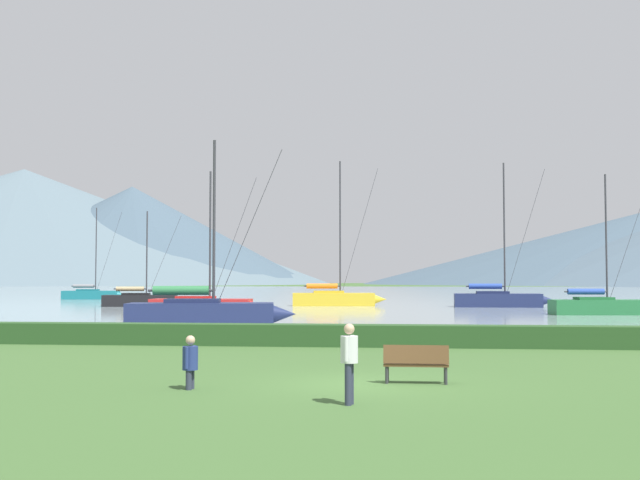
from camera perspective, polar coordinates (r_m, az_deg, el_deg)
The scene contains 15 objects.
ground_plane at distance 19.99m, azimuth 3.11°, elevation -10.14°, with size 1000.00×1000.00×0.00m, color #3D602D.
harbor_water at distance 156.82m, azimuth 5.99°, elevation -3.71°, with size 320.00×246.00×0.00m, color #8C9EA3.
hedge_line at distance 30.89m, azimuth 4.28°, elevation -6.77°, with size 80.00×1.20×0.82m, color #284C23.
sailboat_slip_0 at distance 44.87m, azimuth -8.26°, elevation -5.06°, with size 9.39×4.05×10.29m.
sailboat_slip_2 at distance 61.59m, azimuth 19.26°, elevation -4.40°, with size 8.03×3.07×10.18m.
sailboat_slip_4 at distance 106.39m, azimuth -15.86°, elevation -3.70°, with size 8.08×2.94×11.66m.
sailboat_slip_5 at distance 77.77m, azimuth -12.54°, elevation -4.13°, with size 7.98×3.53×8.99m.
sailboat_slip_6 at distance 59.03m, azimuth -8.30°, elevation -4.57°, with size 8.35×2.71×10.42m.
sailboat_slip_7 at distance 77.40m, azimuth 1.04°, elevation -4.11°, with size 9.18×3.70×13.97m.
sailboat_slip_8 at distance 75.72m, azimuth 12.56°, elevation -4.08°, with size 9.10×2.87×13.29m.
park_bench_near_path at distance 20.09m, azimuth 6.82°, elevation -8.57°, with size 1.60×0.50×0.95m.
person_seated_viewer at distance 19.15m, azimuth -9.18°, elevation -8.37°, with size 0.36×0.57×1.25m.
person_standing_walker at distance 16.62m, azimuth 2.08°, elevation -8.27°, with size 0.36×0.56×1.65m.
distant_hill_west_ridge at distance 418.94m, azimuth -13.20°, elevation 0.33°, with size 186.11×186.11×49.67m, color #425666.
distant_hill_central_peak at distance 466.07m, azimuth -20.28°, elevation 0.92°, with size 335.72×335.72×62.58m, color slate.
Camera 1 is at (1.15, -19.79, 2.56)m, focal length 45.19 mm.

